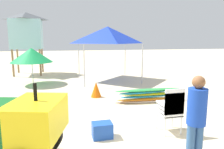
{
  "coord_description": "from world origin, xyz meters",
  "views": [
    {
      "loc": [
        -1.35,
        -3.94,
        2.2
      ],
      "look_at": [
        0.28,
        2.73,
        1.07
      ],
      "focal_mm": 33.71,
      "sensor_mm": 36.0,
      "label": 1
    }
  ],
  "objects_px": {
    "stacked_plastic_chairs": "(172,107)",
    "lifeguard_near_left": "(196,116)",
    "surfboard_pile": "(147,95)",
    "cooler_box": "(102,130)",
    "traffic_cone_near": "(96,90)",
    "popup_canopy": "(108,35)",
    "lifeguard_tower": "(27,31)",
    "beach_umbrella_left": "(31,55)"
  },
  "relations": [
    {
      "from": "stacked_plastic_chairs",
      "to": "lifeguard_near_left",
      "type": "bearing_deg",
      "value": -102.52
    },
    {
      "from": "surfboard_pile",
      "to": "cooler_box",
      "type": "distance_m",
      "value": 3.15
    },
    {
      "from": "traffic_cone_near",
      "to": "cooler_box",
      "type": "xyz_separation_m",
      "value": [
        -0.44,
        -3.44,
        -0.12
      ]
    },
    {
      "from": "cooler_box",
      "to": "lifeguard_near_left",
      "type": "bearing_deg",
      "value": -47.95
    },
    {
      "from": "popup_canopy",
      "to": "cooler_box",
      "type": "bearing_deg",
      "value": -103.67
    },
    {
      "from": "lifeguard_tower",
      "to": "cooler_box",
      "type": "relative_size",
      "value": 8.6
    },
    {
      "from": "lifeguard_tower",
      "to": "beach_umbrella_left",
      "type": "distance_m",
      "value": 3.66
    },
    {
      "from": "popup_canopy",
      "to": "surfboard_pile",
      "type": "bearing_deg",
      "value": -83.91
    },
    {
      "from": "surfboard_pile",
      "to": "lifeguard_near_left",
      "type": "distance_m",
      "value": 3.96
    },
    {
      "from": "lifeguard_tower",
      "to": "popup_canopy",
      "type": "bearing_deg",
      "value": -35.3
    },
    {
      "from": "stacked_plastic_chairs",
      "to": "traffic_cone_near",
      "type": "xyz_separation_m",
      "value": [
        -1.19,
        3.61,
        -0.36
      ]
    },
    {
      "from": "lifeguard_near_left",
      "to": "stacked_plastic_chairs",
      "type": "bearing_deg",
      "value": 77.48
    },
    {
      "from": "beach_umbrella_left",
      "to": "cooler_box",
      "type": "bearing_deg",
      "value": -71.14
    },
    {
      "from": "lifeguard_near_left",
      "to": "popup_canopy",
      "type": "relative_size",
      "value": 0.55
    },
    {
      "from": "surfboard_pile",
      "to": "lifeguard_tower",
      "type": "xyz_separation_m",
      "value": [
        -4.97,
        7.58,
        2.53
      ]
    },
    {
      "from": "surfboard_pile",
      "to": "beach_umbrella_left",
      "type": "height_order",
      "value": "beach_umbrella_left"
    },
    {
      "from": "popup_canopy",
      "to": "beach_umbrella_left",
      "type": "distance_m",
      "value": 4.01
    },
    {
      "from": "cooler_box",
      "to": "beach_umbrella_left",
      "type": "bearing_deg",
      "value": 108.86
    },
    {
      "from": "lifeguard_near_left",
      "to": "beach_umbrella_left",
      "type": "relative_size",
      "value": 0.8
    },
    {
      "from": "stacked_plastic_chairs",
      "to": "traffic_cone_near",
      "type": "distance_m",
      "value": 3.82
    },
    {
      "from": "stacked_plastic_chairs",
      "to": "surfboard_pile",
      "type": "distance_m",
      "value": 2.59
    },
    {
      "from": "stacked_plastic_chairs",
      "to": "cooler_box",
      "type": "distance_m",
      "value": 1.7
    },
    {
      "from": "lifeguard_tower",
      "to": "traffic_cone_near",
      "type": "height_order",
      "value": "lifeguard_tower"
    },
    {
      "from": "popup_canopy",
      "to": "traffic_cone_near",
      "type": "distance_m",
      "value": 4.12
    },
    {
      "from": "lifeguard_tower",
      "to": "lifeguard_near_left",
      "type": "bearing_deg",
      "value": -69.78
    },
    {
      "from": "cooler_box",
      "to": "stacked_plastic_chairs",
      "type": "bearing_deg",
      "value": -5.92
    },
    {
      "from": "lifeguard_tower",
      "to": "beach_umbrella_left",
      "type": "relative_size",
      "value": 1.92
    },
    {
      "from": "lifeguard_near_left",
      "to": "lifeguard_tower",
      "type": "distance_m",
      "value": 12.29
    },
    {
      "from": "lifeguard_near_left",
      "to": "surfboard_pile",
      "type": "bearing_deg",
      "value": 78.59
    },
    {
      "from": "popup_canopy",
      "to": "cooler_box",
      "type": "xyz_separation_m",
      "value": [
        -1.64,
        -6.73,
        -2.28
      ]
    },
    {
      "from": "popup_canopy",
      "to": "lifeguard_tower",
      "type": "relative_size",
      "value": 0.75
    },
    {
      "from": "surfboard_pile",
      "to": "cooler_box",
      "type": "xyz_separation_m",
      "value": [
        -2.11,
        -2.34,
        -0.07
      ]
    },
    {
      "from": "popup_canopy",
      "to": "beach_umbrella_left",
      "type": "bearing_deg",
      "value": -177.44
    },
    {
      "from": "surfboard_pile",
      "to": "traffic_cone_near",
      "type": "distance_m",
      "value": 2.0
    },
    {
      "from": "lifeguard_near_left",
      "to": "lifeguard_tower",
      "type": "height_order",
      "value": "lifeguard_tower"
    },
    {
      "from": "lifeguard_near_left",
      "to": "cooler_box",
      "type": "relative_size",
      "value": 3.59
    },
    {
      "from": "cooler_box",
      "to": "popup_canopy",
      "type": "bearing_deg",
      "value": 76.33
    },
    {
      "from": "stacked_plastic_chairs",
      "to": "surfboard_pile",
      "type": "height_order",
      "value": "stacked_plastic_chairs"
    },
    {
      "from": "popup_canopy",
      "to": "cooler_box",
      "type": "height_order",
      "value": "popup_canopy"
    },
    {
      "from": "popup_canopy",
      "to": "cooler_box",
      "type": "relative_size",
      "value": 6.48
    },
    {
      "from": "beach_umbrella_left",
      "to": "traffic_cone_near",
      "type": "relative_size",
      "value": 3.44
    },
    {
      "from": "surfboard_pile",
      "to": "popup_canopy",
      "type": "bearing_deg",
      "value": 96.09
    }
  ]
}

